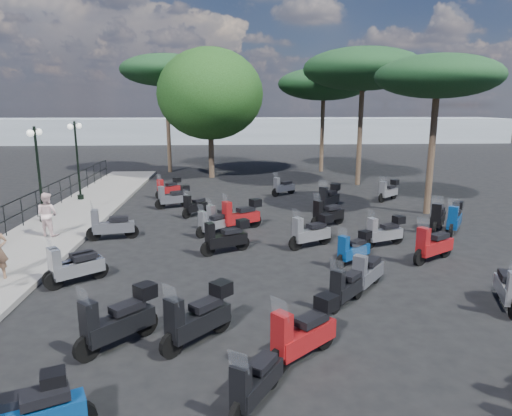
{
  "coord_description": "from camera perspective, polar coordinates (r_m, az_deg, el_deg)",
  "views": [
    {
      "loc": [
        0.05,
        -13.83,
        4.65
      ],
      "look_at": [
        0.97,
        1.38,
        1.2
      ],
      "focal_mm": 32.0,
      "sensor_mm": 36.0,
      "label": 1
    }
  ],
  "objects": [
    {
      "name": "scooter_30",
      "position": [
        13.0,
        -21.67,
        -6.93
      ],
      "size": [
        1.38,
        1.17,
        1.36
      ],
      "rotation": [
        0.0,
        0.0,
        2.26
      ],
      "color": "black",
      "rests_on": "ground"
    },
    {
      "name": "pine_2",
      "position": [
        32.8,
        -11.2,
        16.5
      ],
      "size": [
        6.16,
        6.16,
        8.02
      ],
      "color": "#38281E",
      "rests_on": "ground"
    },
    {
      "name": "scooter_17",
      "position": [
        23.94,
        3.4,
        2.6
      ],
      "size": [
        1.34,
        1.01,
        1.26
      ],
      "rotation": [
        0.0,
        0.0,
        2.19
      ],
      "color": "black",
      "rests_on": "ground"
    },
    {
      "name": "scooter_14",
      "position": [
        12.02,
        13.69,
        -7.94
      ],
      "size": [
        1.16,
        1.42,
        1.37
      ],
      "rotation": [
        0.0,
        0.0,
        2.47
      ],
      "color": "black",
      "rests_on": "ground"
    },
    {
      "name": "scooter_5",
      "position": [
        23.86,
        -10.88,
        2.46
      ],
      "size": [
        1.22,
        1.24,
        1.27
      ],
      "rotation": [
        0.0,
        0.0,
        2.37
      ],
      "color": "black",
      "rests_on": "ground"
    },
    {
      "name": "scooter_23",
      "position": [
        20.78,
        9.11,
        1.23
      ],
      "size": [
        1.27,
        1.56,
        1.47
      ],
      "rotation": [
        0.0,
        0.0,
        2.49
      ],
      "color": "black",
      "rests_on": "ground"
    },
    {
      "name": "scooter_0",
      "position": [
        7.68,
        -28.43,
        -21.71
      ],
      "size": [
        1.58,
        0.81,
        1.31
      ],
      "rotation": [
        0.0,
        0.0,
        1.93
      ],
      "color": "black",
      "rests_on": "ground"
    },
    {
      "name": "scooter_2",
      "position": [
        13.2,
        -21.9,
        -6.66
      ],
      "size": [
        1.38,
        1.17,
        1.36
      ],
      "rotation": [
        0.0,
        0.0,
        2.26
      ],
      "color": "black",
      "rests_on": "ground"
    },
    {
      "name": "railing",
      "position": [
        18.77,
        -28.1,
        -0.3
      ],
      "size": [
        0.04,
        26.04,
        1.1
      ],
      "color": "black",
      "rests_on": "sidewalk"
    },
    {
      "name": "scooter_3",
      "position": [
        16.79,
        -17.67,
        -2.18
      ],
      "size": [
        1.78,
        0.65,
        1.43
      ],
      "rotation": [
        0.0,
        0.0,
        1.77
      ],
      "color": "black",
      "rests_on": "ground"
    },
    {
      "name": "scooter_26",
      "position": [
        14.79,
        21.23,
        -4.41
      ],
      "size": [
        1.6,
        1.1,
        1.45
      ],
      "rotation": [
        0.0,
        0.0,
        2.13
      ],
      "color": "black",
      "rests_on": "ground"
    },
    {
      "name": "pine_1",
      "position": [
        27.57,
        13.24,
        16.53
      ],
      "size": [
        6.83,
        6.83,
        7.83
      ],
      "color": "#38281E",
      "rests_on": "ground"
    },
    {
      "name": "sidewalk",
      "position": [
        18.63,
        -23.94,
        -2.58
      ],
      "size": [
        3.0,
        30.0,
        0.15
      ],
      "primitive_type": "cube",
      "color": "slate",
      "rests_on": "ground"
    },
    {
      "name": "pine_0",
      "position": [
        32.85,
        8.46,
        15.04
      ],
      "size": [
        6.35,
        6.35,
        7.16
      ],
      "color": "#38281E",
      "rests_on": "ground"
    },
    {
      "name": "ground",
      "position": [
        14.59,
        -3.5,
        -5.85
      ],
      "size": [
        120.0,
        120.0,
        0.0
      ],
      "primitive_type": "plane",
      "color": "black",
      "rests_on": "ground"
    },
    {
      "name": "scooter_16",
      "position": [
        17.61,
        -4.49,
        -1.15
      ],
      "size": [
        1.27,
        1.04,
        1.23
      ],
      "rotation": [
        0.0,
        0.0,
        2.24
      ],
      "color": "black",
      "rests_on": "ground"
    },
    {
      "name": "scooter_12",
      "position": [
        7.59,
        -0.1,
        -21.04
      ],
      "size": [
        0.93,
        1.37,
        1.24
      ],
      "rotation": [
        0.0,
        0.0,
        2.58
      ],
      "color": "black",
      "rests_on": "ground"
    },
    {
      "name": "scooter_21",
      "position": [
        15.87,
        15.77,
        -2.92
      ],
      "size": [
        1.57,
        0.84,
        1.31
      ],
      "rotation": [
        0.0,
        0.0,
        1.95
      ],
      "color": "black",
      "rests_on": "ground"
    },
    {
      "name": "scooter_7",
      "position": [
        9.31,
        -7.25,
        -13.47
      ],
      "size": [
        1.4,
        1.45,
        1.46
      ],
      "rotation": [
        0.0,
        0.0,
        2.38
      ],
      "color": "black",
      "rests_on": "ground"
    },
    {
      "name": "scooter_28",
      "position": [
        18.42,
        21.77,
        -1.16
      ],
      "size": [
        1.1,
        1.62,
        1.47
      ],
      "rotation": [
        0.0,
        0.0,
        2.58
      ],
      "color": "black",
      "rests_on": "ground"
    },
    {
      "name": "pedestrian_far",
      "position": [
        17.51,
        -24.64,
        -0.72
      ],
      "size": [
        0.91,
        0.81,
        1.54
      ],
      "primitive_type": "imported",
      "rotation": [
        0.0,
        0.0,
        2.78
      ],
      "color": "silver",
      "rests_on": "sidewalk"
    },
    {
      "name": "scooter_10",
      "position": [
        16.65,
        -5.49,
        -1.98
      ],
      "size": [
        1.21,
        1.12,
        1.24
      ],
      "rotation": [
        0.0,
        0.0,
        2.31
      ],
      "color": "black",
      "rests_on": "ground"
    },
    {
      "name": "scooter_1",
      "position": [
        9.51,
        -16.84,
        -13.36
      ],
      "size": [
        1.42,
        1.45,
        1.47
      ],
      "rotation": [
        0.0,
        0.0,
        2.37
      ],
      "color": "black",
      "rests_on": "ground"
    },
    {
      "name": "scooter_19",
      "position": [
        11.11,
        11.26,
        -9.74
      ],
      "size": [
        1.15,
        1.26,
        1.28
      ],
      "rotation": [
        0.0,
        0.0,
        2.41
      ],
      "color": "black",
      "rests_on": "ground"
    },
    {
      "name": "scooter_13",
      "position": [
        8.73,
        5.99,
        -15.34
      ],
      "size": [
        1.51,
        1.33,
        1.46
      ],
      "rotation": [
        0.0,
        0.0,
        2.27
      ],
      "color": "black",
      "rests_on": "ground"
    },
    {
      "name": "scooter_27",
      "position": [
        18.37,
        23.56,
        -1.26
      ],
      "size": [
        1.15,
        1.58,
        1.43
      ],
      "rotation": [
        0.0,
        0.0,
        2.56
      ],
      "color": "black",
      "rests_on": "ground"
    },
    {
      "name": "scooter_15",
      "position": [
        15.27,
        6.92,
        -3.02
      ],
      "size": [
        1.59,
        1.02,
        1.39
      ],
      "rotation": [
        0.0,
        0.0,
        2.07
      ],
      "color": "black",
      "rests_on": "ground"
    },
    {
      "name": "scooter_22",
      "position": [
        17.95,
        8.88,
        -0.81
      ],
      "size": [
        1.52,
        1.08,
        1.4
      ],
      "rotation": [
        0.0,
        0.0,
        2.15
      ],
      "color": "black",
      "rests_on": "ground"
    },
    {
      "name": "scooter_9",
      "position": [
        17.24,
        -1.9,
        -0.96
      ],
      "size": [
        1.68,
        1.15,
        1.49
      ],
      "rotation": [
        0.0,
        0.0,
        2.11
      ],
      "color": "black",
      "rests_on": "ground"
    },
    {
      "name": "pine_3",
      "position": [
        20.89,
        21.78,
        14.97
      ],
      "size": [
        5.14,
        5.14,
        6.7
      ],
      "color": "#38281E",
      "rests_on": "ground"
    },
    {
      "name": "scooter_8",
      "position": [
        14.59,
        -3.78,
        -3.73
      ],
      "size": [
        1.59,
        0.98,
        1.37
      ],
      "rotation": [
        0.0,
        0.0,
        2.05
      ],
      "color": "black",
      "rests_on": "ground"
    },
    {
      "name": "scooter_25",
      "position": [
        12.27,
        29.0,
        -8.86
      ],
      "size": [
        0.79,
        1.62,
        1.34
      ],
      "rotation": [
        0.0,
        0.0,
        2.79
      ],
      "color": "black",
      "rests_on": "ground"
    },
    {
      "name": "lamp_post_1",
      "position": [
        19.6,
        -25.56,
        4.53
      ],
      "size": [
        0.3,
        1.09,
        3.71
      ],
      "rotation": [
        0.0,
        0.0,
        0.04
      ],
      "color": "black",
      "rests_on": "sidewalk"
    },
    {
      "name": "scooter_20",
      "position": [
        13.89,
        12.12,
        -5.07
      ],
      "size": [
        1.29,
        1.09,
        1.23
      ],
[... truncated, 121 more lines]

